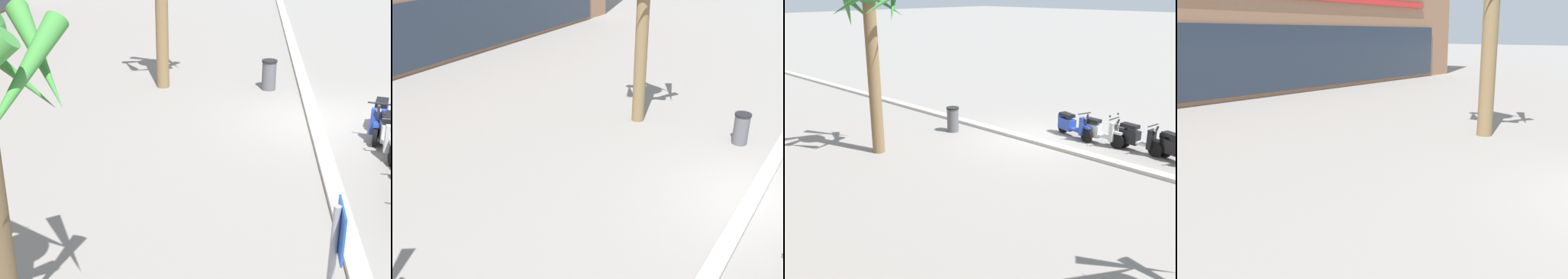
# 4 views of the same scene
# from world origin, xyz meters

# --- Properties ---
(ground_plane) EXTENTS (200.00, 200.00, 0.00)m
(ground_plane) POSITION_xyz_m (0.00, 0.00, 0.00)
(ground_plane) COLOR gray
(curb_strip) EXTENTS (60.00, 0.36, 0.12)m
(curb_strip) POSITION_xyz_m (0.00, 0.30, 0.06)
(curb_strip) COLOR #BCB7AD
(curb_strip) RESTS_ON ground
(scooter_silver_second_in_line) EXTENTS (1.78, 0.56, 1.17)m
(scooter_silver_second_in_line) POSITION_xyz_m (-1.88, -1.21, 0.45)
(scooter_silver_second_in_line) COLOR black
(scooter_silver_second_in_line) RESTS_ON ground
(scooter_blue_lead_nearest) EXTENTS (1.80, 0.78, 1.04)m
(scooter_blue_lead_nearest) POSITION_xyz_m (-0.76, -1.23, 0.44)
(scooter_blue_lead_nearest) COLOR black
(scooter_blue_lead_nearest) RESTS_ON ground
(crossing_sign) EXTENTS (0.60, 0.13, 2.40)m
(crossing_sign) POSITION_xyz_m (-9.18, 1.11, 1.50)
(crossing_sign) COLOR #939399
(crossing_sign) RESTS_ON ground
(litter_bin) EXTENTS (0.48, 0.48, 0.95)m
(litter_bin) POSITION_xyz_m (2.83, 1.44, 0.48)
(litter_bin) COLOR #56565B
(litter_bin) RESTS_ON ground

